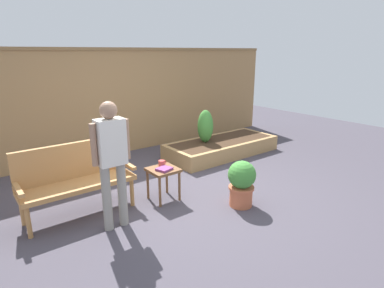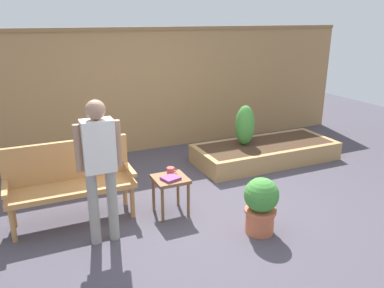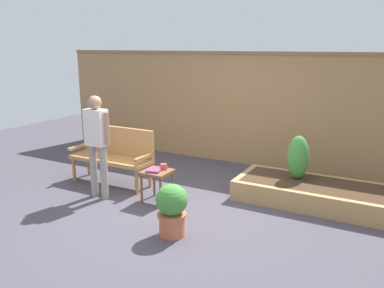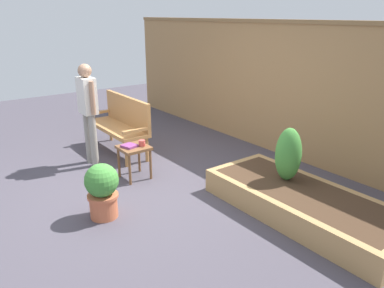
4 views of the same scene
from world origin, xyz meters
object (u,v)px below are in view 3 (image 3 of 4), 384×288
object	(u,v)px
cup_on_table	(164,167)
side_table	(157,176)
book_on_table	(154,171)
person_by_bench	(97,138)
garden_bench	(114,151)
shrub_near_bench	(298,157)
potted_boxwood	(172,208)

from	to	relation	value
cup_on_table	side_table	bearing A→B (deg)	-114.35
book_on_table	person_by_bench	distance (m)	0.98
side_table	garden_bench	bearing A→B (deg)	161.07
shrub_near_bench	person_by_bench	distance (m)	3.01
book_on_table	person_by_bench	size ratio (longest dim) A/B	0.12
side_table	potted_boxwood	xyz separation A→B (m)	(0.75, -0.82, -0.04)
shrub_near_bench	person_by_bench	world-z (taller)	person_by_bench
book_on_table	shrub_near_bench	bearing A→B (deg)	18.26
side_table	potted_boxwood	bearing A→B (deg)	-47.40
garden_bench	cup_on_table	xyz separation A→B (m)	(1.16, -0.27, -0.02)
side_table	book_on_table	size ratio (longest dim) A/B	2.48
person_by_bench	book_on_table	bearing A→B (deg)	14.25
cup_on_table	book_on_table	distance (m)	0.18
cup_on_table	person_by_bench	size ratio (longest dim) A/B	0.08
cup_on_table	potted_boxwood	distance (m)	1.18
book_on_table	side_table	bearing A→B (deg)	56.86
book_on_table	potted_boxwood	distance (m)	1.09
book_on_table	potted_boxwood	world-z (taller)	potted_boxwood
potted_boxwood	person_by_bench	xyz separation A→B (m)	(-1.62, 0.55, 0.58)
garden_bench	potted_boxwood	size ratio (longest dim) A/B	2.19
garden_bench	book_on_table	world-z (taller)	garden_bench
potted_boxwood	person_by_bench	distance (m)	1.81
side_table	book_on_table	xyz separation A→B (m)	(-0.02, -0.06, 0.10)
potted_boxwood	shrub_near_bench	size ratio (longest dim) A/B	0.99
garden_bench	side_table	distance (m)	1.19
cup_on_table	person_by_bench	world-z (taller)	person_by_bench
cup_on_table	person_by_bench	bearing A→B (deg)	-157.38
garden_bench	person_by_bench	distance (m)	0.80
garden_bench	cup_on_table	world-z (taller)	garden_bench
person_by_bench	cup_on_table	bearing A→B (deg)	22.62
book_on_table	shrub_near_bench	distance (m)	2.16
person_by_bench	side_table	bearing A→B (deg)	17.53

